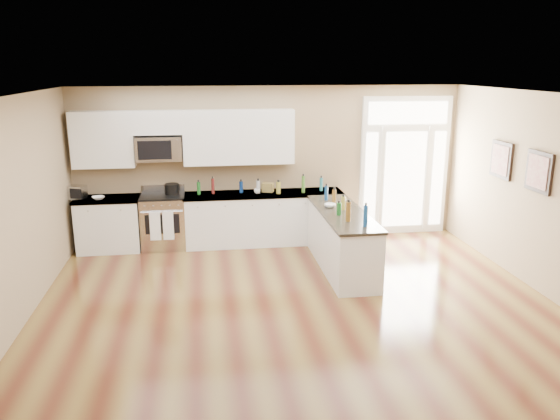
# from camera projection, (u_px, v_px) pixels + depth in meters

# --- Properties ---
(ground) EXTENTS (8.00, 8.00, 0.00)m
(ground) POSITION_uv_depth(u_px,v_px,m) (312.00, 339.00, 6.48)
(ground) COLOR #522617
(room_shell) EXTENTS (8.00, 8.00, 8.00)m
(room_shell) POSITION_uv_depth(u_px,v_px,m) (314.00, 200.00, 6.04)
(room_shell) COLOR #957F5E
(room_shell) RESTS_ON ground
(back_cabinet_left) EXTENTS (1.10, 0.66, 0.94)m
(back_cabinet_left) POSITION_uv_depth(u_px,v_px,m) (109.00, 226.00, 9.51)
(back_cabinet_left) COLOR white
(back_cabinet_left) RESTS_ON ground
(back_cabinet_right) EXTENTS (2.85, 0.66, 0.94)m
(back_cabinet_right) POSITION_uv_depth(u_px,v_px,m) (264.00, 220.00, 9.88)
(back_cabinet_right) COLOR white
(back_cabinet_right) RESTS_ON ground
(peninsula_cabinet) EXTENTS (0.69, 2.32, 0.94)m
(peninsula_cabinet) POSITION_uv_depth(u_px,v_px,m) (342.00, 242.00, 8.64)
(peninsula_cabinet) COLOR white
(peninsula_cabinet) RESTS_ON ground
(upper_cabinet_left) EXTENTS (1.04, 0.33, 0.95)m
(upper_cabinet_left) POSITION_uv_depth(u_px,v_px,m) (103.00, 140.00, 9.26)
(upper_cabinet_left) COLOR white
(upper_cabinet_left) RESTS_ON room_shell
(upper_cabinet_right) EXTENTS (1.94, 0.33, 0.95)m
(upper_cabinet_right) POSITION_uv_depth(u_px,v_px,m) (239.00, 137.00, 9.57)
(upper_cabinet_right) COLOR white
(upper_cabinet_right) RESTS_ON room_shell
(upper_cabinet_short) EXTENTS (0.82, 0.33, 0.40)m
(upper_cabinet_short) POSITION_uv_depth(u_px,v_px,m) (158.00, 122.00, 9.31)
(upper_cabinet_short) COLOR white
(upper_cabinet_short) RESTS_ON room_shell
(microwave) EXTENTS (0.78, 0.41, 0.42)m
(microwave) POSITION_uv_depth(u_px,v_px,m) (159.00, 148.00, 9.39)
(microwave) COLOR silver
(microwave) RESTS_ON room_shell
(entry_door) EXTENTS (1.70, 0.10, 2.60)m
(entry_door) POSITION_uv_depth(u_px,v_px,m) (404.00, 166.00, 10.27)
(entry_door) COLOR white
(entry_door) RESTS_ON ground
(wall_art_near) EXTENTS (0.05, 0.58, 0.58)m
(wall_art_near) POSITION_uv_depth(u_px,v_px,m) (501.00, 160.00, 8.62)
(wall_art_near) COLOR black
(wall_art_near) RESTS_ON room_shell
(wall_art_far) EXTENTS (0.05, 0.58, 0.58)m
(wall_art_far) POSITION_uv_depth(u_px,v_px,m) (539.00, 172.00, 7.66)
(wall_art_far) COLOR black
(wall_art_far) RESTS_ON room_shell
(kitchen_range) EXTENTS (0.76, 0.68, 1.08)m
(kitchen_range) POSITION_uv_depth(u_px,v_px,m) (164.00, 221.00, 9.62)
(kitchen_range) COLOR silver
(kitchen_range) RESTS_ON ground
(stockpot) EXTENTS (0.32, 0.32, 0.19)m
(stockpot) POSITION_uv_depth(u_px,v_px,m) (172.00, 188.00, 9.60)
(stockpot) COLOR black
(stockpot) RESTS_ON kitchen_range
(toaster_oven) EXTENTS (0.33, 0.30, 0.23)m
(toaster_oven) POSITION_uv_depth(u_px,v_px,m) (77.00, 192.00, 9.28)
(toaster_oven) COLOR silver
(toaster_oven) RESTS_ON back_cabinet_left
(cardboard_box) EXTENTS (0.24, 0.21, 0.16)m
(cardboard_box) POSITION_uv_depth(u_px,v_px,m) (268.00, 187.00, 9.80)
(cardboard_box) COLOR brown
(cardboard_box) RESTS_ON back_cabinet_right
(bowl_left) EXTENTS (0.27, 0.27, 0.05)m
(bowl_left) POSITION_uv_depth(u_px,v_px,m) (98.00, 198.00, 9.26)
(bowl_left) COLOR white
(bowl_left) RESTS_ON back_cabinet_left
(bowl_peninsula) EXTENTS (0.19, 0.19, 0.06)m
(bowl_peninsula) POSITION_uv_depth(u_px,v_px,m) (330.00, 206.00, 8.75)
(bowl_peninsula) COLOR white
(bowl_peninsula) RESTS_ON peninsula_cabinet
(cup_counter) EXTENTS (0.12, 0.12, 0.09)m
(cup_counter) POSITION_uv_depth(u_px,v_px,m) (257.00, 191.00, 9.68)
(cup_counter) COLOR white
(cup_counter) RESTS_ON back_cabinet_right
(counter_bottles) EXTENTS (2.39, 2.43, 0.31)m
(counter_bottles) POSITION_uv_depth(u_px,v_px,m) (300.00, 195.00, 9.03)
(counter_bottles) COLOR #19591E
(counter_bottles) RESTS_ON back_cabinet_right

